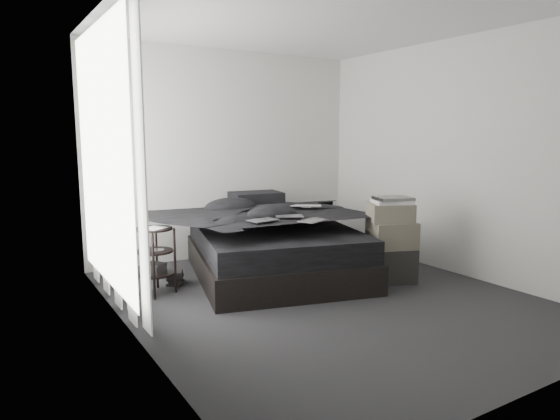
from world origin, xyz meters
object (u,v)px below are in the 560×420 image
bed (273,260)px  laptop (306,200)px  box_lower (390,264)px  side_stand (155,261)px

bed → laptop: laptop is taller
bed → box_lower: size_ratio=4.50×
laptop → box_lower: 1.17m
side_stand → bed: bearing=1.2°
laptop → box_lower: size_ratio=0.72×
laptop → side_stand: size_ratio=0.55×
laptop → side_stand: 1.83m
laptop → box_lower: laptop is taller
side_stand → box_lower: size_ratio=1.32×
bed → box_lower: (0.93, -0.89, 0.03)m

